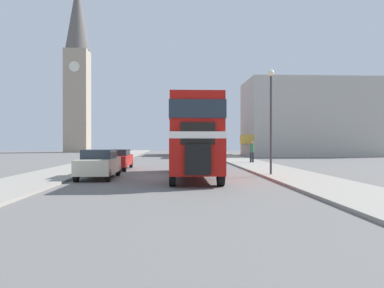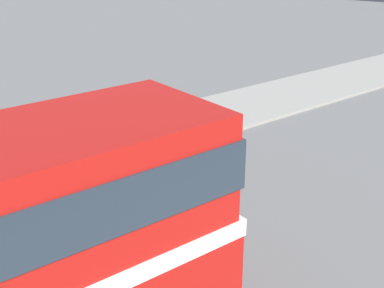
% 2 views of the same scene
% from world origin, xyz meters
% --- Properties ---
extents(ground_plane, '(120.00, 120.00, 0.00)m').
position_xyz_m(ground_plane, '(0.00, 0.00, 0.00)').
color(ground_plane, slate).
extents(sidewalk_right, '(3.50, 120.00, 0.12)m').
position_xyz_m(sidewalk_right, '(6.75, 0.00, 0.06)').
color(sidewalk_right, gray).
rests_on(sidewalk_right, ground_plane).
extents(sidewalk_left, '(3.50, 120.00, 0.12)m').
position_xyz_m(sidewalk_left, '(-6.75, 0.00, 0.06)').
color(sidewalk_left, gray).
rests_on(sidewalk_left, ground_plane).
extents(double_decker_bus, '(2.41, 10.31, 4.11)m').
position_xyz_m(double_decker_bus, '(1.13, -0.25, 2.45)').
color(double_decker_bus, '#B2140F').
rests_on(double_decker_bus, ground_plane).
extents(bus_distant, '(2.52, 10.70, 4.27)m').
position_xyz_m(bus_distant, '(1.75, 33.59, 2.54)').
color(bus_distant, '#B2140F').
rests_on(bus_distant, ground_plane).
extents(car_parked_near, '(1.73, 4.15, 1.53)m').
position_xyz_m(car_parked_near, '(-3.81, -0.79, 0.79)').
color(car_parked_near, beige).
rests_on(car_parked_near, ground_plane).
extents(car_parked_mid, '(1.78, 4.62, 1.41)m').
position_xyz_m(car_parked_mid, '(-3.85, 5.62, 0.74)').
color(car_parked_mid, red).
rests_on(car_parked_mid, ground_plane).
extents(pedestrian_walking, '(0.37, 0.37, 1.83)m').
position_xyz_m(pedestrian_walking, '(7.02, 12.02, 1.15)').
color(pedestrian_walking, '#282833').
rests_on(pedestrian_walking, sidewalk_right).
extents(street_lamp, '(0.36, 0.36, 5.86)m').
position_xyz_m(street_lamp, '(5.58, -0.01, 3.96)').
color(street_lamp, '#38383D').
rests_on(street_lamp, sidewalk_right).
extents(church_tower, '(4.32, 4.32, 31.71)m').
position_xyz_m(church_tower, '(-17.59, 48.88, 16.23)').
color(church_tower, tan).
rests_on(church_tower, ground_plane).
extents(shop_building_block, '(19.10, 9.44, 10.29)m').
position_xyz_m(shop_building_block, '(19.55, 30.05, 5.14)').
color(shop_building_block, '#B2ADA3').
rests_on(shop_building_block, ground_plane).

